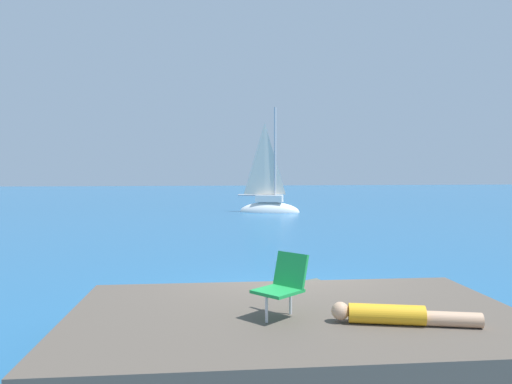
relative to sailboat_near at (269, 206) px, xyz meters
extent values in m
plane|color=#236093|center=(-3.15, -19.84, -0.38)|extent=(160.00, 160.00, 0.00)
cube|color=brown|center=(-3.56, -22.54, -0.09)|extent=(6.11, 3.86, 0.58)
cube|color=#505347|center=(-3.26, -20.87, -0.38)|extent=(1.73, 1.41, 1.04)
cube|color=brown|center=(-4.49, -20.80, -0.38)|extent=(0.83, 1.09, 0.71)
ellipsoid|color=white|center=(0.02, -0.01, -0.38)|extent=(3.88, 2.35, 1.26)
cube|color=white|center=(0.02, -0.01, 0.46)|extent=(1.80, 1.34, 0.41)
cylinder|color=#B7B7BC|center=(0.35, -0.11, 3.12)|extent=(0.14, 0.14, 5.73)
cylinder|color=#B2B2B7|center=(-0.74, 0.24, 0.65)|extent=(2.21, 0.82, 0.11)
pyramid|color=silver|center=(-0.26, 0.09, 2.89)|extent=(1.76, 0.64, 4.36)
cylinder|color=gold|center=(-2.59, -23.20, 0.32)|extent=(0.93, 0.48, 0.24)
cylinder|color=tan|center=(-1.87, -23.40, 0.29)|extent=(0.72, 0.37, 0.18)
sphere|color=tan|center=(-3.12, -23.04, 0.34)|extent=(0.22, 0.22, 0.22)
cube|color=green|center=(-3.86, -22.79, 0.55)|extent=(0.71, 0.70, 0.04)
cube|color=green|center=(-3.65, -22.63, 0.77)|extent=(0.42, 0.47, 0.45)
cylinder|color=silver|center=(-4.02, -22.93, 0.37)|extent=(0.04, 0.04, 0.35)
cylinder|color=silver|center=(-3.65, -22.63, 0.37)|extent=(0.04, 0.04, 0.35)
camera|label=1|loc=(-4.98, -28.63, 2.03)|focal=33.59mm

